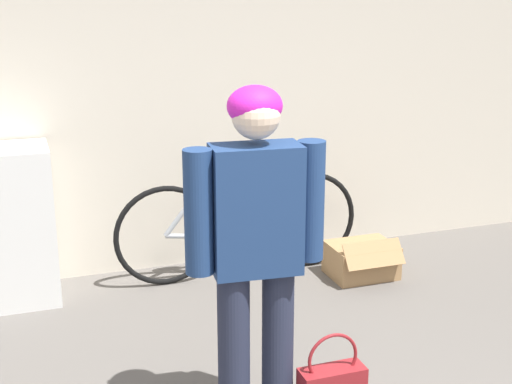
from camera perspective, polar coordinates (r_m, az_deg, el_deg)
The scene contains 4 objects.
wall_back at distance 4.97m, azimuth -7.20°, elevation 8.38°, with size 8.00×0.07×2.60m.
person at distance 3.09m, azimuth -0.01°, elevation -3.61°, with size 0.63×0.24×1.57m.
bicycle at distance 4.94m, azimuth -1.32°, elevation -2.57°, with size 1.75×0.46×0.77m.
cardboard_box at distance 5.06m, azimuth 8.44°, elevation -5.38°, with size 0.45×0.41×0.30m.
Camera 1 is at (-1.03, -1.80, 1.96)m, focal length 50.00 mm.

